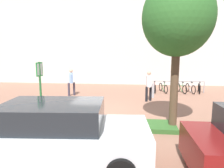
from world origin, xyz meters
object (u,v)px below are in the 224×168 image
object	(u,v)px
parking_sign_post	(40,84)
bike_at_sign	(44,114)
tree_sidewalk	(178,18)
bike_rack_cluster	(177,88)
car_white_hatch	(60,134)
person_casual_tan	(149,84)
bollard_steel	(153,90)
person_shirt_blue	(71,81)

from	to	relation	value
parking_sign_post	bike_at_sign	xyz separation A→B (m)	(0.00, 0.22, -1.23)
tree_sidewalk	bike_at_sign	distance (m)	6.09
bike_rack_cluster	car_white_hatch	distance (m)	10.80
person_casual_tan	car_white_hatch	distance (m)	7.38
tree_sidewalk	bollard_steel	world-z (taller)	tree_sidewalk
bike_at_sign	bike_rack_cluster	bearing A→B (deg)	46.17
tree_sidewalk	person_casual_tan	xyz separation A→B (m)	(-0.57, 4.21, -2.91)
bike_at_sign	person_casual_tan	world-z (taller)	person_casual_tan
bike_at_sign	car_white_hatch	size ratio (longest dim) A/B	0.37
bike_at_sign	person_shirt_blue	xyz separation A→B (m)	(-0.46, 5.03, 0.63)
bike_at_sign	person_casual_tan	size ratio (longest dim) A/B	0.95
bike_rack_cluster	person_shirt_blue	size ratio (longest dim) A/B	2.19
tree_sidewalk	car_white_hatch	world-z (taller)	tree_sidewalk
person_casual_tan	car_white_hatch	bearing A→B (deg)	-111.31
bike_at_sign	bollard_steel	world-z (taller)	bollard_steel
bike_at_sign	person_shirt_blue	distance (m)	5.09
tree_sidewalk	bollard_steel	size ratio (longest dim) A/B	5.83
parking_sign_post	car_white_hatch	distance (m)	3.24
person_shirt_blue	person_casual_tan	world-z (taller)	same
bike_rack_cluster	person_shirt_blue	distance (m)	7.26
person_shirt_blue	person_casual_tan	size ratio (longest dim) A/B	1.00
parking_sign_post	person_casual_tan	world-z (taller)	parking_sign_post
tree_sidewalk	car_white_hatch	size ratio (longest dim) A/B	1.19
tree_sidewalk	parking_sign_post	distance (m)	5.47
bollard_steel	bike_at_sign	bearing A→B (deg)	-133.57
person_shirt_blue	car_white_hatch	xyz separation A→B (m)	(2.17, -7.86, -0.23)
tree_sidewalk	parking_sign_post	size ratio (longest dim) A/B	2.18
parking_sign_post	bike_rack_cluster	size ratio (longest dim) A/B	0.64
bike_rack_cluster	person_casual_tan	size ratio (longest dim) A/B	2.19
tree_sidewalk	bollard_steel	xyz separation A→B (m)	(-0.22, 5.15, -3.44)
parking_sign_post	person_casual_tan	bearing A→B (deg)	44.06
parking_sign_post	bike_at_sign	world-z (taller)	parking_sign_post
bollard_steel	car_white_hatch	xyz separation A→B (m)	(-3.03, -7.81, 0.31)
car_white_hatch	person_shirt_blue	bearing A→B (deg)	105.44
tree_sidewalk	bike_rack_cluster	distance (m)	7.99
person_shirt_blue	car_white_hatch	size ratio (longest dim) A/B	0.39
tree_sidewalk	person_shirt_blue	distance (m)	8.06
bollard_steel	person_casual_tan	size ratio (longest dim) A/B	0.52
bike_at_sign	person_shirt_blue	bearing A→B (deg)	95.26
tree_sidewalk	car_white_hatch	xyz separation A→B (m)	(-3.25, -2.66, -3.13)
person_shirt_blue	bike_at_sign	bearing A→B (deg)	-84.74
bike_at_sign	bollard_steel	xyz separation A→B (m)	(4.73, 4.98, 0.10)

